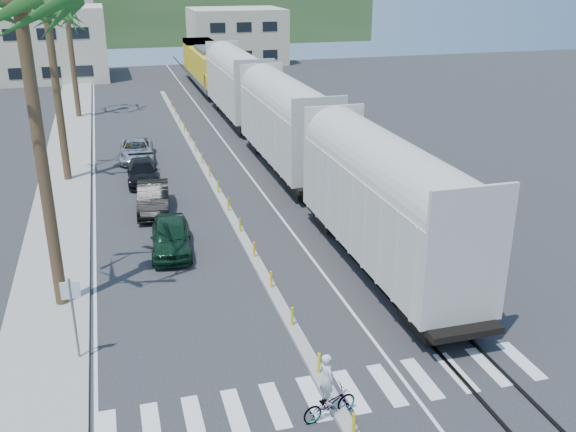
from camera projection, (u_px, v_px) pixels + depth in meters
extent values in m
plane|color=#28282B|center=(309.00, 359.00, 21.20)|extent=(140.00, 140.00, 0.00)
cube|color=gray|center=(67.00, 166.00, 41.41)|extent=(3.00, 90.00, 0.15)
cube|color=black|center=(250.00, 142.00, 47.37)|extent=(0.12, 100.00, 0.06)
cube|color=black|center=(268.00, 140.00, 47.74)|extent=(0.12, 100.00, 0.06)
cube|color=gray|center=(210.00, 178.00, 39.09)|extent=(0.45, 60.00, 0.15)
cylinder|color=yellow|center=(354.00, 424.00, 17.43)|extent=(0.10, 0.10, 0.70)
cylinder|color=yellow|center=(319.00, 363.00, 20.12)|extent=(0.10, 0.10, 0.70)
cylinder|color=yellow|center=(292.00, 316.00, 22.81)|extent=(0.10, 0.10, 0.70)
cylinder|color=yellow|center=(271.00, 279.00, 25.50)|extent=(0.10, 0.10, 0.70)
cylinder|color=yellow|center=(254.00, 250.00, 28.19)|extent=(0.10, 0.10, 0.70)
cylinder|color=yellow|center=(240.00, 225.00, 30.87)|extent=(0.10, 0.10, 0.70)
cylinder|color=yellow|center=(228.00, 204.00, 33.56)|extent=(0.10, 0.10, 0.70)
cylinder|color=yellow|center=(218.00, 187.00, 36.25)|extent=(0.10, 0.10, 0.70)
cylinder|color=yellow|center=(210.00, 171.00, 38.94)|extent=(0.10, 0.10, 0.70)
cylinder|color=yellow|center=(202.00, 158.00, 41.63)|extent=(0.10, 0.10, 0.70)
cylinder|color=yellow|center=(195.00, 147.00, 44.32)|extent=(0.10, 0.10, 0.70)
cylinder|color=yellow|center=(189.00, 136.00, 47.01)|extent=(0.10, 0.10, 0.70)
cylinder|color=yellow|center=(184.00, 127.00, 49.69)|extent=(0.10, 0.10, 0.70)
cylinder|color=yellow|center=(180.00, 119.00, 52.38)|extent=(0.10, 0.10, 0.70)
cylinder|color=yellow|center=(175.00, 111.00, 55.07)|extent=(0.10, 0.10, 0.70)
cylinder|color=yellow|center=(171.00, 105.00, 57.76)|extent=(0.10, 0.10, 0.70)
cube|color=silver|center=(329.00, 395.00, 19.40)|extent=(14.00, 2.20, 0.01)
cube|color=silver|center=(94.00, 165.00, 41.87)|extent=(0.12, 90.00, 0.01)
cube|color=silver|center=(234.00, 155.00, 44.24)|extent=(0.12, 90.00, 0.01)
cube|color=beige|center=(385.00, 211.00, 26.43)|extent=(3.00, 12.88, 3.40)
cylinder|color=beige|center=(387.00, 172.00, 25.82)|extent=(2.90, 12.58, 2.90)
cube|color=black|center=(382.00, 259.00, 27.23)|extent=(2.60, 12.88, 1.00)
cube|color=beige|center=(286.00, 129.00, 39.88)|extent=(3.00, 12.88, 3.40)
cylinder|color=beige|center=(286.00, 102.00, 39.26)|extent=(2.90, 12.58, 2.90)
cube|color=black|center=(286.00, 163.00, 40.68)|extent=(2.60, 12.88, 1.00)
cube|color=beige|center=(237.00, 88.00, 53.32)|extent=(3.00, 12.88, 3.40)
cylinder|color=beige|center=(237.00, 67.00, 52.70)|extent=(2.90, 12.58, 2.90)
cube|color=black|center=(238.00, 114.00, 54.12)|extent=(2.60, 12.88, 1.00)
cube|color=#4C4C4F|center=(208.00, 78.00, 68.26)|extent=(3.00, 17.00, 0.50)
cube|color=yellow|center=(208.00, 64.00, 66.80)|extent=(2.70, 12.24, 2.60)
cube|color=yellow|center=(199.00, 54.00, 72.77)|extent=(3.00, 3.74, 3.20)
cube|color=black|center=(208.00, 84.00, 68.48)|extent=(2.60, 13.60, 0.90)
cylinder|color=brown|center=(43.00, 168.00, 22.54)|extent=(0.44, 0.44, 11.00)
cylinder|color=brown|center=(58.00, 99.00, 36.98)|extent=(0.44, 0.44, 10.00)
sphere|color=#184D1A|center=(46.00, 5.00, 35.11)|extent=(3.20, 3.20, 3.20)
cylinder|color=brown|center=(71.00, 46.00, 52.83)|extent=(0.44, 0.44, 12.00)
cylinder|color=slate|center=(74.00, 321.00, 20.58)|extent=(0.08, 0.08, 3.00)
cube|color=silver|center=(70.00, 290.00, 20.18)|extent=(0.60, 0.04, 0.60)
cube|color=#B8B092|center=(51.00, 43.00, 72.51)|extent=(12.00, 10.00, 8.00)
cube|color=#B8B092|center=(41.00, 23.00, 85.97)|extent=(14.00, 12.00, 10.00)
cube|color=#B8B092|center=(236.00, 36.00, 85.72)|extent=(12.00, 10.00, 7.00)
cube|color=#385628|center=(131.00, 5.00, 108.64)|extent=(80.00, 20.00, 12.00)
imported|color=black|center=(171.00, 236.00, 28.93)|extent=(2.54, 4.71, 1.50)
imported|color=black|center=(153.00, 198.00, 33.72)|extent=(2.45, 4.87, 1.50)
imported|color=black|center=(143.00, 172.00, 38.39)|extent=(2.11, 4.53, 1.28)
imported|color=#ABAEB1|center=(136.00, 150.00, 42.86)|extent=(2.83, 5.11, 1.34)
imported|color=#9EA0A5|center=(329.00, 404.00, 18.32)|extent=(1.36, 1.98, 0.90)
imported|color=silver|center=(327.00, 378.00, 17.98)|extent=(0.74, 0.63, 1.57)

